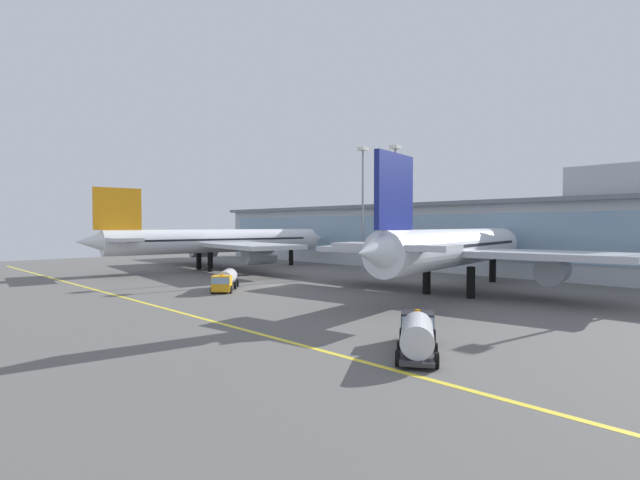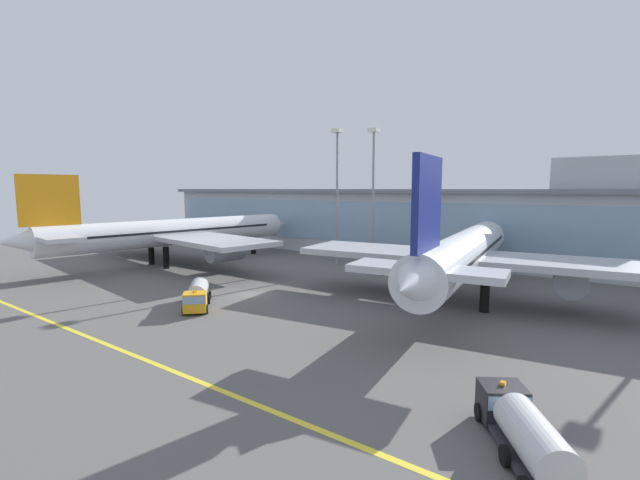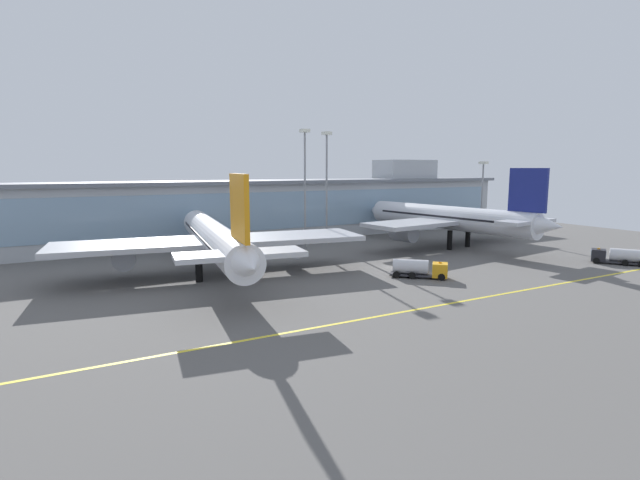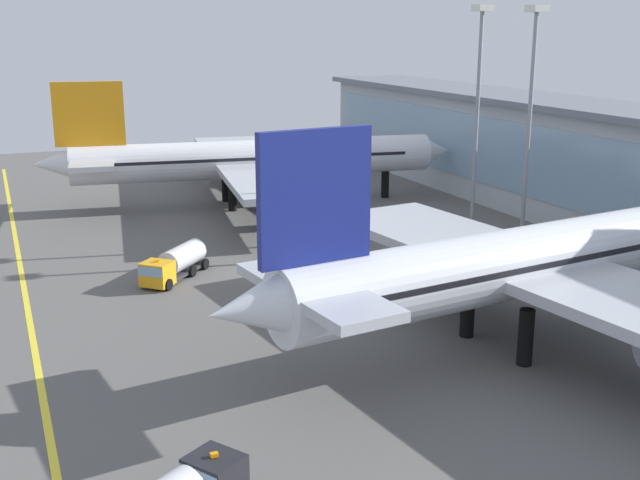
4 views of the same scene
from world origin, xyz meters
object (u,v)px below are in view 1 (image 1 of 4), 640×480
airliner_near_left (219,242)px  airliner_near_right (457,248)px  fuel_tanker_truck (225,280)px  baggage_tug_near (417,332)px  apron_light_mast_west (363,192)px  apron_light_mast_east (395,191)px

airliner_near_left → airliner_near_right: (54.34, 4.04, 0.26)m
fuel_tanker_truck → baggage_tug_near: 39.81m
apron_light_mast_west → apron_light_mast_east: apron_light_mast_west is taller
airliner_near_left → baggage_tug_near: airliner_near_left is taller
baggage_tug_near → airliner_near_right: bearing=-9.3°
airliner_near_right → apron_light_mast_east: apron_light_mast_east is taller
airliner_near_left → fuel_tanker_truck: (28.47, -17.19, -4.60)m
baggage_tug_near → apron_light_mast_east: size_ratio=0.35×
airliner_near_left → apron_light_mast_west: bearing=-46.9°
apron_light_mast_west → baggage_tug_near: bearing=-46.5°
airliner_near_right → fuel_tanker_truck: bearing=121.8°
airliner_near_left → apron_light_mast_west: apron_light_mast_west is taller
airliner_near_right → apron_light_mast_west: (-28.67, 13.95, 10.21)m
apron_light_mast_west → airliner_near_right: bearing=-26.0°
airliner_near_right → fuel_tanker_truck: airliner_near_right is taller
baggage_tug_near → fuel_tanker_truck: bearing=44.7°
airliner_near_left → airliner_near_right: bearing=-77.7°
fuel_tanker_truck → baggage_tug_near: (38.86, -8.65, 0.00)m
airliner_near_right → baggage_tug_near: (12.99, -29.88, -4.85)m
apron_light_mast_west → fuel_tanker_truck: bearing=-85.4°
airliner_near_left → baggage_tug_near: 72.26m
apron_light_mast_west → airliner_near_left: bearing=-145.0°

